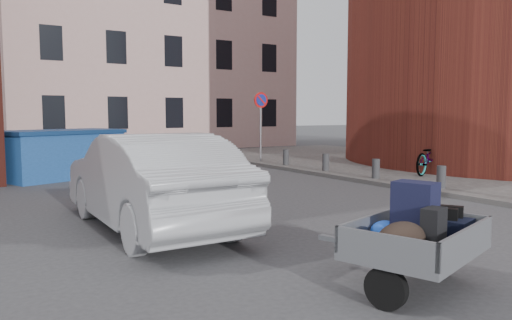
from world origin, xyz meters
TOP-DOWN VIEW (x-y plane):
  - ground at (0.00, 0.00)m, footprint 120.00×120.00m
  - sidewalk at (10.00, 4.00)m, footprint 9.00×24.00m
  - building_pink at (6.00, 22.00)m, footprint 16.00×8.00m
  - no_parking_sign at (6.00, 9.48)m, footprint 0.60×0.09m
  - bollards at (6.00, 3.40)m, footprint 0.22×9.02m
  - barriers at (4.20, 15.00)m, footprint 4.70×0.18m
  - trailer at (-0.00, -3.12)m, footprint 1.86×1.97m
  - dumpster at (-1.36, 9.16)m, footprint 3.89×2.91m
  - silver_car at (-1.42, 1.31)m, footprint 1.75×4.92m
  - bicycle at (8.08, 3.23)m, footprint 2.14×1.29m

SIDE VIEW (x-z plane):
  - ground at x=0.00m, z-range 0.00..0.00m
  - sidewalk at x=10.00m, z-range 0.00..0.12m
  - bollards at x=6.00m, z-range 0.12..0.67m
  - barriers at x=4.20m, z-range 0.00..1.00m
  - trailer at x=0.00m, z-range 0.01..1.21m
  - bicycle at x=8.08m, z-range 0.12..1.18m
  - dumpster at x=-1.36m, z-range 0.01..1.47m
  - silver_car at x=-1.42m, z-range 0.00..1.62m
  - no_parking_sign at x=6.00m, z-range 0.69..3.34m
  - building_pink at x=6.00m, z-range 0.00..14.00m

